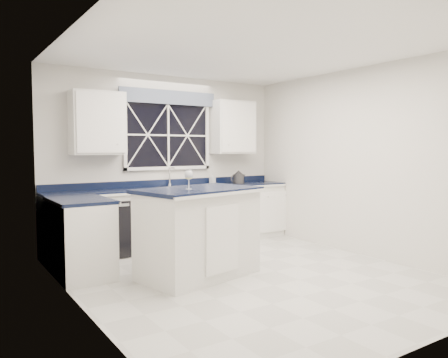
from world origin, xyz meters
TOP-DOWN VIEW (x-y plane):
  - ground at (0.00, 0.00)m, footprint 4.50×4.50m
  - back_wall at (0.00, 2.25)m, footprint 4.00×0.10m
  - base_cabinets at (-0.33, 1.78)m, footprint 3.99×1.60m
  - countertop at (0.00, 1.95)m, footprint 3.98×0.64m
  - dishwasher at (-1.10, 1.95)m, footprint 0.60×0.58m
  - window at (0.00, 2.20)m, footprint 1.65×0.09m
  - upper_cabinets at (0.00, 2.08)m, footprint 3.10×0.34m
  - faucet at (0.00, 2.14)m, footprint 0.05×0.20m
  - island at (-0.52, 0.35)m, footprint 1.58×1.14m
  - rug at (-0.36, 0.84)m, footprint 1.22×0.89m
  - kettle at (1.19, 1.94)m, footprint 0.32×0.21m
  - wine_glass at (-0.68, 0.30)m, footprint 0.10×0.10m
  - soap_bottle at (0.79, 2.14)m, footprint 0.10×0.10m

SIDE VIEW (x-z plane):
  - ground at x=0.00m, z-range 0.00..0.00m
  - rug at x=-0.36m, z-range 0.00..0.02m
  - dishwasher at x=-1.10m, z-range 0.00..0.82m
  - base_cabinets at x=-0.33m, z-range 0.00..0.90m
  - island at x=-0.52m, z-range 0.00..1.07m
  - countertop at x=0.00m, z-range 0.90..0.94m
  - soap_bottle at x=0.79m, z-range 0.94..1.12m
  - kettle at x=1.19m, z-range 0.93..1.16m
  - faucet at x=0.00m, z-range 0.95..1.25m
  - wine_glass at x=-0.68m, z-range 1.11..1.34m
  - back_wall at x=0.00m, z-range 0.00..2.70m
  - window at x=0.00m, z-range 1.20..2.46m
  - upper_cabinets at x=0.00m, z-range 1.45..2.35m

